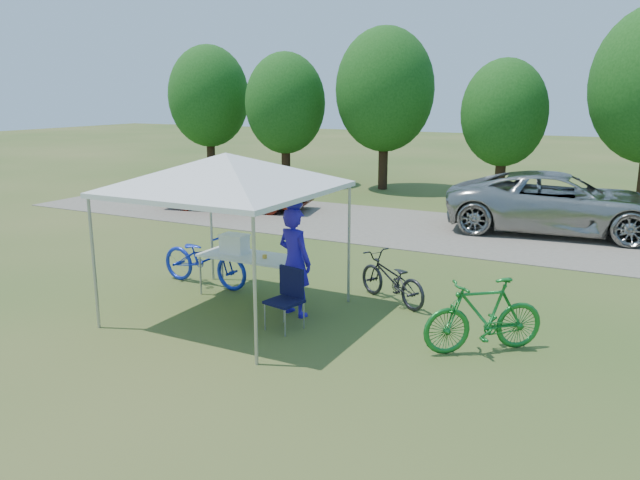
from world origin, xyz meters
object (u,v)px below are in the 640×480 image
(folding_table, at_px, (251,258))
(bike_green, at_px, (484,315))
(cooler, at_px, (234,244))
(sedan, at_px, (236,185))
(bike_blue, at_px, (205,259))
(folding_chair, at_px, (288,293))
(bike_dark, at_px, (391,279))
(cyclist, at_px, (295,262))
(minivan, at_px, (559,203))

(folding_table, height_order, bike_green, bike_green)
(cooler, xyz_separation_m, sedan, (-4.97, 7.16, -0.16))
(cooler, height_order, bike_blue, cooler)
(folding_chair, height_order, bike_dark, folding_chair)
(cooler, xyz_separation_m, bike_blue, (-0.84, 0.17, -0.43))
(cyclist, relative_size, bike_blue, 0.91)
(folding_chair, distance_m, cyclist, 0.69)
(folding_table, height_order, cooler, cooler)
(sedan, bearing_deg, folding_chair, -154.07)
(sedan, bearing_deg, cooler, -158.63)
(folding_table, bearing_deg, bike_green, -7.12)
(folding_chair, distance_m, bike_green, 3.02)
(cyclist, xyz_separation_m, bike_green, (3.18, -0.08, -0.38))
(bike_dark, height_order, sedan, sedan)
(cyclist, height_order, bike_dark, cyclist)
(folding_table, distance_m, bike_blue, 1.22)
(cyclist, bearing_deg, bike_blue, 0.18)
(bike_green, bearing_deg, cyclist, -130.54)
(folding_chair, relative_size, bike_green, 0.53)
(bike_dark, height_order, minivan, minivan)
(minivan, distance_m, sedan, 9.65)
(folding_table, relative_size, cyclist, 1.03)
(bike_blue, relative_size, minivan, 0.35)
(folding_table, bearing_deg, sedan, 126.62)
(folding_chair, relative_size, cooler, 1.96)
(sedan, bearing_deg, bike_green, -141.90)
(bike_green, distance_m, bike_dark, 2.44)
(folding_chair, height_order, bike_blue, bike_blue)
(bike_green, bearing_deg, cooler, -135.65)
(folding_table, xyz_separation_m, sedan, (-5.32, 7.16, 0.06))
(bike_green, relative_size, minivan, 0.32)
(bike_blue, distance_m, bike_green, 5.60)
(folding_chair, bearing_deg, cooler, 161.82)
(cooler, bearing_deg, folding_table, 0.00)
(cyclist, bearing_deg, cooler, -1.59)
(folding_chair, height_order, bike_green, bike_green)
(minivan, bearing_deg, bike_blue, 139.51)
(folding_chair, bearing_deg, sedan, 141.68)
(folding_chair, xyz_separation_m, cooler, (-1.73, 1.02, 0.39))
(cooler, height_order, minivan, minivan)
(folding_chair, xyz_separation_m, cyclist, (-0.19, 0.56, 0.35))
(folding_chair, bearing_deg, bike_green, 21.39)
(cooler, xyz_separation_m, minivan, (4.63, 8.23, -0.14))
(folding_chair, relative_size, minivan, 0.17)
(cyclist, bearing_deg, bike_dark, -116.72)
(bike_green, height_order, sedan, sedan)
(bike_green, bearing_deg, minivan, 141.53)
(cooler, relative_size, cyclist, 0.27)
(cooler, bearing_deg, folding_chair, -30.53)
(bike_dark, bearing_deg, bike_green, 82.04)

